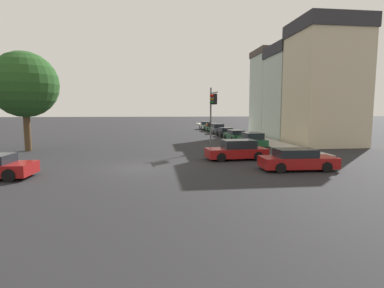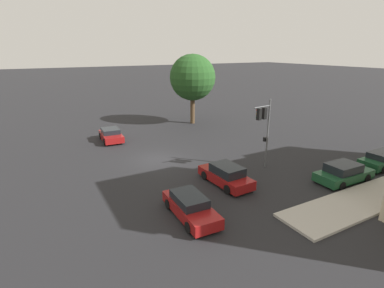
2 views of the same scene
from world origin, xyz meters
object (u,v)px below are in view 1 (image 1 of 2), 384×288
Objects in this scene: crossing_car_1 at (237,150)px; parked_car_5 at (205,126)px; parked_car_2 at (225,132)px; street_tree at (24,85)px; parked_car_4 at (211,127)px; parked_car_1 at (235,136)px; parked_car_3 at (218,129)px; crossing_car_0 at (297,160)px; traffic_signal at (212,108)px; parked_car_0 at (252,140)px.

crossing_car_1 is 35.62m from parked_car_5.
street_tree is at bearing 119.17° from parked_car_2.
crossing_car_1 is 0.95× the size of parked_car_4.
parked_car_1 is 1.16× the size of parked_car_2.
parked_car_5 is (21.07, 28.50, -5.22)m from street_tree.
parked_car_4 is at bearing -99.82° from crossing_car_1.
parked_car_4 is (3.64, 30.06, -0.02)m from crossing_car_1.
parked_car_4 reaches higher than parked_car_2.
parked_car_1 is at bearing 178.51° from parked_car_3.
crossing_car_1 is 13.91m from parked_car_1.
crossing_car_0 is 5.08m from crossing_car_1.
parked_car_5 is at bearing -0.68° from parked_car_4.
parked_car_2 is (21.21, 12.31, -5.31)m from street_tree.
parked_car_4 is (4.74, 25.81, -3.24)m from traffic_signal.
parked_car_5 is at bearing 0.57° from parked_car_3.
crossing_car_1 is 1.01× the size of parked_car_0.
street_tree is 16.79m from traffic_signal.
traffic_signal reaches higher than parked_car_1.
parked_car_5 reaches higher than parked_car_2.
traffic_signal is 1.25× the size of parked_car_0.
traffic_signal is 1.17× the size of parked_car_4.
crossing_car_1 is 1.14× the size of parked_car_3.
street_tree is 2.20× the size of parked_car_3.
parked_car_1 is 16.60m from parked_car_4.
crossing_car_0 is 17.83m from parked_car_1.
parked_car_0 is 1.09× the size of parked_car_2.
street_tree is 2.12× the size of parked_car_2.
parked_car_3 is at bearing -2.68° from parked_car_1.
crossing_car_1 reaches higher than crossing_car_0.
parked_car_4 is at bearing -177.48° from parked_car_5.
parked_car_5 is (-0.20, 10.73, -0.02)m from parked_car_3.
crossing_car_1 is 24.99m from parked_car_3.
parked_car_0 is at bearing -118.53° from crossing_car_1.
crossing_car_1 is 0.95× the size of parked_car_1.
parked_car_4 is (21.20, 23.11, -5.25)m from street_tree.
traffic_signal is 10.81m from parked_car_1.
crossing_car_1 is at bearing 123.06° from crossing_car_0.
crossing_car_1 is (1.10, -4.24, -3.22)m from traffic_signal.
crossing_car_0 is 39.81m from parked_car_5.
parked_car_0 is at bearing -178.87° from parked_car_1.
parked_car_3 reaches higher than parked_car_5.
parked_car_3 is at bearing 39.87° from street_tree.
traffic_signal is 9.92m from crossing_car_0.
street_tree is 25.09m from parked_car_2.
street_tree is at bearing -16.30° from traffic_signal.
crossing_car_0 reaches higher than parked_car_2.
parked_car_3 is at bearing -101.46° from crossing_car_1.
parked_car_2 is (0.13, 5.80, -0.02)m from parked_car_1.
crossing_car_1 is 8.78m from parked_car_0.
traffic_signal is at bearing -9.33° from street_tree.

